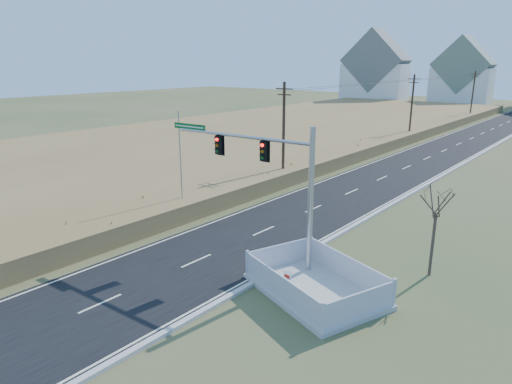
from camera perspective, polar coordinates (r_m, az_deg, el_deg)
name	(u,v)px	position (r m, az deg, el deg)	size (l,w,h in m)	color
ground	(221,251)	(27.06, -4.35, -7.31)	(260.00, 260.00, 0.00)	#3C4C25
road	(467,140)	(70.83, 24.92, 5.88)	(8.00, 180.00, 0.06)	black
curb	(500,143)	(69.92, 28.20, 5.41)	(0.30, 180.00, 0.18)	#B2AFA8
reed_marsh	(287,128)	(71.78, 3.87, 7.95)	(38.00, 110.00, 1.30)	olive
utility_pole_near	(284,131)	(41.00, 3.47, 7.57)	(1.80, 0.26, 9.00)	#422D1E
utility_pole_mid	(412,107)	(67.47, 18.88, 10.08)	(1.80, 0.26, 9.00)	#422D1E
utility_pole_far	(473,95)	(96.04, 25.45, 10.93)	(1.80, 0.26, 9.00)	#422D1E
condo_nw	(375,73)	(130.21, 14.70, 14.21)	(17.69, 13.38, 19.05)	white
condo_nnw	(462,77)	(130.76, 24.37, 13.01)	(14.93, 11.17, 17.03)	white
traffic_signal_mast	(279,182)	(23.71, 2.87, 1.30)	(9.66, 0.97, 7.70)	#9EA0A5
fence_enclosure	(315,288)	(22.43, 7.41, -11.78)	(7.39, 6.17, 1.44)	#B7B5AD
open_sign	(287,276)	(23.35, 3.94, -10.45)	(0.46, 0.13, 0.57)	white
flagpole	(181,175)	(32.60, -9.34, 2.11)	(0.34, 0.34, 7.46)	#B7B5AD
bare_tree	(438,200)	(24.31, 21.75, -0.95)	(1.91, 1.91, 5.06)	#4C3F33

